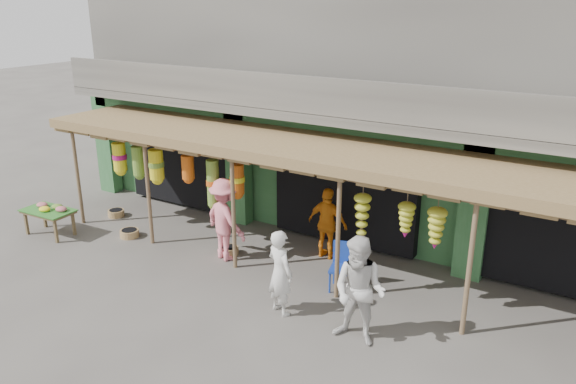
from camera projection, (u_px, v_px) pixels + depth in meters
The scene contains 12 objects.
ground at pixel (298, 280), 11.88m from camera, with size 80.00×80.00×0.00m, color #514C47.
building at pixel (393, 90), 14.70m from camera, with size 16.40×6.80×7.00m.
awning at pixel (312, 153), 11.76m from camera, with size 14.00×2.70×2.79m.
flower_table at pixel (49, 211), 13.97m from camera, with size 1.33×0.82×0.78m.
blue_chair at pixel (343, 263), 11.41m from camera, with size 0.57×0.58×0.98m.
basket_left at pixel (116, 213), 15.31m from camera, with size 0.44×0.44×0.18m, color #9B7046.
basket_mid at pixel (130, 233), 14.00m from camera, with size 0.47×0.47×0.18m, color olive.
basket_right at pixel (230, 251), 13.04m from camera, with size 0.41×0.41×0.19m, color olive.
person_front at pixel (280, 272), 10.41m from camera, with size 0.61×0.40×1.68m, color silver.
person_right at pixel (359, 291), 9.47m from camera, with size 0.95×0.74×1.95m, color silver.
person_vendor at pixel (328, 223), 12.66m from camera, with size 0.98×0.41×1.67m, color orange.
person_shopper at pixel (226, 219), 12.58m from camera, with size 1.23×0.71×1.91m, color pink.
Camera 1 is at (5.33, -9.17, 5.67)m, focal length 35.00 mm.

